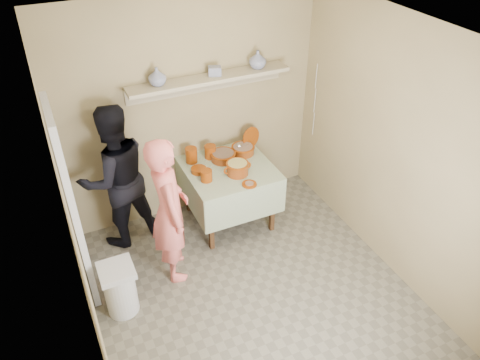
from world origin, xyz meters
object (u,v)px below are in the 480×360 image
person_helper (116,178)px  trash_bin (120,289)px  cazuela_rice (237,167)px  person_cook (169,211)px  serving_table (228,176)px

person_helper → trash_bin: size_ratio=2.98×
person_helper → cazuela_rice: size_ratio=5.05×
person_cook → cazuela_rice: size_ratio=4.86×
person_helper → serving_table: size_ratio=1.71×
person_cook → person_helper: bearing=32.7°
person_helper → serving_table: person_helper is taller
person_cook → person_helper: 0.82m
person_helper → trash_bin: bearing=64.3°
cazuela_rice → trash_bin: bearing=-156.7°
trash_bin → serving_table: bearing=28.9°
serving_table → cazuela_rice: cazuela_rice is taller
cazuela_rice → trash_bin: cazuela_rice is taller
person_helper → trash_bin: (-0.28, -1.04, -0.55)m
person_cook → serving_table: 1.01m
person_cook → serving_table: (0.86, 0.52, -0.16)m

